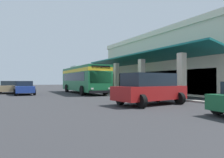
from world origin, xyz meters
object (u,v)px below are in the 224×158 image
Objects in this scene: transit_bus at (83,78)px; pedestrian at (147,87)px; parked_sedan_blue at (24,88)px; parked_sedan_tan at (9,87)px; potted_palm at (101,85)px; parked_suv_red at (150,88)px.

pedestrian is (10.13, 1.92, -0.90)m from transit_bus.
parked_sedan_tan is (-3.61, -1.46, 0.00)m from parked_sedan_blue.
potted_palm reaches higher than parked_sedan_blue.
transit_bus reaches higher than parked_sedan_blue.
parked_sedan_blue is at bearing -141.47° from pedestrian.
parked_sedan_blue is 11.89m from potted_palm.
parked_sedan_blue is at bearing -68.80° from potted_palm.
transit_bus is 6.66× the size of pedestrian.
transit_bus reaches higher than pedestrian.
potted_palm is at bearing 165.09° from parked_suv_red.
transit_bus reaches higher than parked_sedan_tan.
parked_sedan_tan is 2.64× the size of pedestrian.
parked_sedan_tan is at bearing -117.17° from transit_bus.
pedestrian reaches higher than parked_sedan_tan.
parked_sedan_tan is (-4.11, -8.00, -1.10)m from transit_bus.
parked_suv_red reaches higher than parked_sedan_blue.
transit_bus is 2.55× the size of parked_sedan_blue.
parked_sedan_blue is (-0.50, -6.54, -1.10)m from transit_bus.
potted_palm is (-4.30, 11.08, 0.03)m from parked_sedan_blue.
parked_suv_red reaches higher than pedestrian.
potted_palm is (-0.69, 12.54, 0.03)m from parked_sedan_tan.
transit_bus is 13.35m from parked_suv_red.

